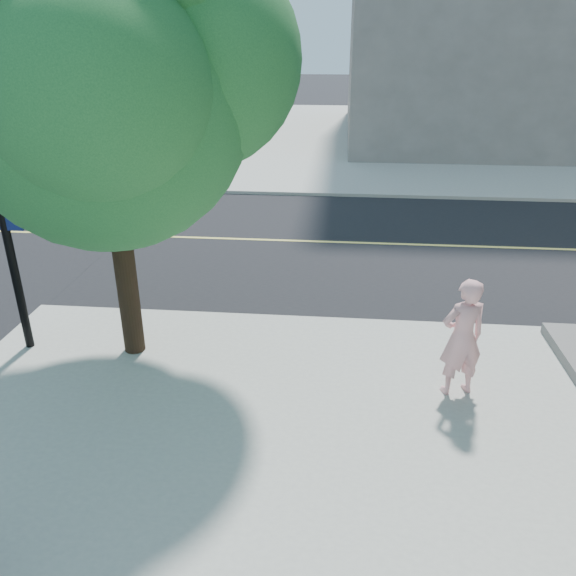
# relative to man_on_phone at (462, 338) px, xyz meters

# --- Properties ---
(ground) EXTENTS (140.00, 140.00, 0.00)m
(ground) POSITION_rel_man_on_phone_xyz_m (-6.56, 2.22, -1.03)
(ground) COLOR black
(ground) RESTS_ON ground
(road_ew) EXTENTS (140.00, 9.00, 0.01)m
(road_ew) POSITION_rel_man_on_phone_xyz_m (-6.56, 6.72, -1.02)
(road_ew) COLOR black
(road_ew) RESTS_ON ground
(sidewalk_ne) EXTENTS (29.00, 25.00, 0.12)m
(sidewalk_ne) POSITION_rel_man_on_phone_xyz_m (6.94, 23.72, -0.97)
(sidewalk_ne) COLOR #A9A99F
(sidewalk_ne) RESTS_ON ground
(man_on_phone) EXTENTS (0.76, 0.61, 1.81)m
(man_on_phone) POSITION_rel_man_on_phone_xyz_m (0.00, 0.00, 0.00)
(man_on_phone) COLOR #E8A2A5
(man_on_phone) RESTS_ON sidewalk_se
(street_tree) EXTENTS (5.18, 4.71, 6.88)m
(street_tree) POSITION_rel_man_on_phone_xyz_m (-5.02, 0.75, 3.53)
(street_tree) COLOR black
(street_tree) RESTS_ON sidewalk_se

